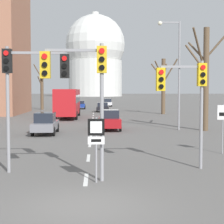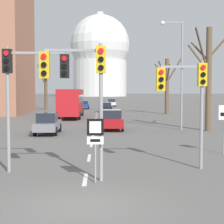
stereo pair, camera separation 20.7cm
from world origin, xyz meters
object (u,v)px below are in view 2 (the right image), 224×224
Objects in this scene: route_sign_post at (95,138)px; sedan_far_left at (84,105)px; street_lamp_right at (178,65)px; sedan_mid_centre at (112,120)px; sedan_far_right at (106,107)px; traffic_signal_near_left at (28,77)px; sedan_near_right at (48,123)px; speed_limit_sign at (224,120)px; traffic_signal_centre_tall at (81,77)px; traffic_signal_near_right at (187,87)px; city_bus at (71,101)px; sedan_near_left at (112,102)px.

sedan_far_left is (-2.86, 54.72, -0.83)m from route_sign_post.
street_lamp_right is 7.25m from sedan_mid_centre.
route_sign_post is 44.97m from sedan_far_right.
sedan_far_right is at bearing 85.03° from traffic_signal_near_left.
traffic_signal_near_left reaches higher than sedan_near_right.
sedan_far_right is (-5.63, 39.06, -1.01)m from speed_limit_sign.
route_sign_post is at bearing -138.36° from speed_limit_sign.
traffic_signal_near_left reaches higher than sedan_far_right.
traffic_signal_near_right is (4.32, 2.01, -0.36)m from traffic_signal_centre_tall.
sedan_far_left is at bearing 111.57° from sedan_far_right.
traffic_signal_near_left is 1.13× the size of sedan_near_right.
speed_limit_sign is at bearing -69.24° from city_bus.
traffic_signal_near_right is 63.67m from sedan_near_left.
sedan_mid_centre is 0.36× the size of city_bus.
traffic_signal_near_right is at bearing -88.76° from sedan_near_left.
traffic_signal_centre_tall is at bearing -77.40° from sedan_near_right.
traffic_signal_near_right reaches higher than speed_limit_sign.
speed_limit_sign reaches higher than sedan_far_right.
street_lamp_right reaches higher than sedan_mid_centre.
sedan_near_right is at bearing -97.13° from sedan_near_left.
city_bus reaches higher than sedan_near_left.
speed_limit_sign is 39.48m from sedan_far_right.
traffic_signal_centre_tall is at bearing 154.32° from route_sign_post.
traffic_signal_near_left is at bearing -156.62° from speed_limit_sign.
route_sign_post is at bearing -110.46° from street_lamp_right.
street_lamp_right is at bearing 69.54° from route_sign_post.
sedan_far_right is at bearing 101.85° from street_lamp_right.
city_bus is (-5.90, -33.38, 1.24)m from sedan_near_left.
sedan_near_left is at bearing 64.52° from sedan_far_left.
city_bus is at bearing 88.58° from sedan_near_right.
route_sign_post is at bearing -25.68° from traffic_signal_centre_tall.
route_sign_post is at bearing -83.94° from city_bus.
street_lamp_right is at bearing 0.09° from sedan_mid_centre.
sedan_mid_centre is at bearing 86.45° from route_sign_post.
sedan_near_right is 0.42× the size of city_bus.
speed_limit_sign reaches higher than sedan_far_left.
traffic_signal_centre_tall is 0.99× the size of traffic_signal_near_left.
traffic_signal_near_left is at bearing -120.41° from street_lamp_right.
traffic_signal_near_right reaches higher than route_sign_post.
sedan_near_left is (2.95, 65.61, -3.00)m from traffic_signal_centre_tall.
route_sign_post is 0.61× the size of sedan_mid_centre.
route_sign_post is at bearing -33.81° from traffic_signal_near_left.
traffic_signal_near_left is 1.95× the size of speed_limit_sign.
traffic_signal_centre_tall is at bearing -91.93° from sedan_far_right.
sedan_mid_centre is 15.33m from city_bus.
sedan_near_right is 1.16× the size of sedan_mid_centre.
sedan_far_left is at bearing 92.99° from route_sign_post.
sedan_far_left is 0.41× the size of city_bus.
speed_limit_sign is 0.67× the size of sedan_mid_centre.
route_sign_post reaches higher than sedan_far_right.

